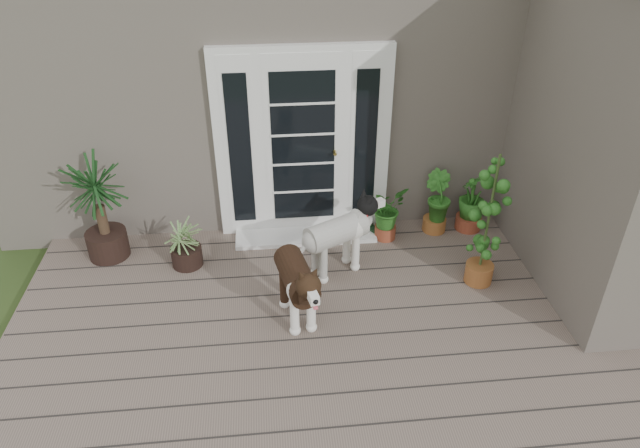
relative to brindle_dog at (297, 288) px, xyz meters
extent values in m
cube|color=#6B5B4C|center=(0.39, -0.62, -0.42)|extent=(6.20, 4.60, 0.12)
cube|color=#665E54|center=(0.39, 3.63, 1.07)|extent=(7.40, 4.00, 3.10)
cube|color=white|center=(0.19, 1.58, 0.71)|extent=(1.90, 0.14, 2.15)
cube|color=white|center=(0.19, 1.38, -0.34)|extent=(1.60, 0.40, 0.05)
imported|color=#1A5C20|center=(1.10, 1.28, -0.09)|extent=(0.61, 0.61, 0.55)
imported|color=#245418|center=(1.70, 1.38, -0.10)|extent=(0.49, 0.49, 0.54)
imported|color=#235D1A|center=(2.11, 1.38, -0.08)|extent=(0.50, 0.50, 0.56)
camera|label=1|loc=(-0.21, -4.14, 3.30)|focal=32.21mm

